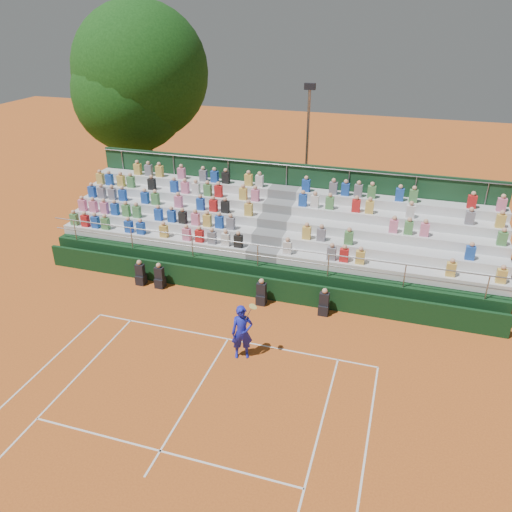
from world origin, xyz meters
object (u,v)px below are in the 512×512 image
(tennis_player, at_px, (242,332))
(tree_east, at_px, (141,72))
(tree_west, at_px, (131,94))
(floodlight_mast, at_px, (307,139))

(tennis_player, distance_m, tree_east, 19.38)
(tennis_player, relative_size, tree_east, 0.19)
(tree_west, bearing_deg, tennis_player, -49.83)
(tree_west, height_order, tree_east, tree_east)
(floodlight_mast, bearing_deg, tennis_player, -86.33)
(tennis_player, distance_m, floodlight_mast, 14.78)
(tennis_player, xyz_separation_m, floodlight_mast, (-0.92, 14.37, 3.34))
(tree_west, relative_size, floodlight_mast, 1.33)
(tennis_player, distance_m, tree_west, 18.74)
(tree_east, bearing_deg, tree_west, -121.10)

